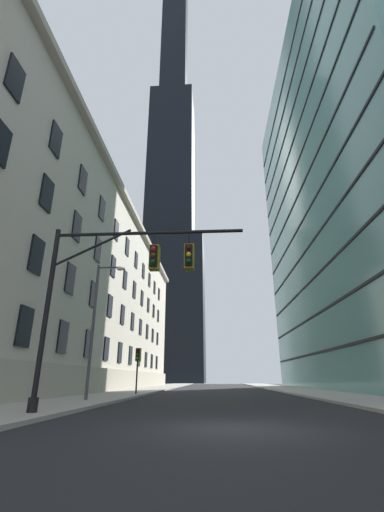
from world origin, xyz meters
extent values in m
cube|color=black|center=(0.00, 0.00, -0.05)|extent=(102.00, 160.00, 0.10)
cube|color=beige|center=(-17.60, 28.19, 11.28)|extent=(13.21, 68.38, 22.56)
cube|color=#B2A893|center=(-10.75, 28.19, 21.86)|extent=(0.70, 68.38, 0.60)
cube|color=#B2A893|center=(-10.85, 28.19, 1.10)|extent=(0.50, 68.38, 2.20)
cube|color=black|center=(-10.95, 8.00, 4.00)|extent=(0.14, 1.40, 2.20)
cube|color=black|center=(-10.95, 13.00, 4.00)|extent=(0.14, 1.40, 2.20)
cube|color=black|center=(-10.95, 18.00, 4.00)|extent=(0.14, 1.40, 2.20)
cube|color=black|center=(-10.95, 23.00, 4.00)|extent=(0.14, 1.40, 2.20)
cube|color=black|center=(-10.95, 28.00, 4.00)|extent=(0.14, 1.40, 2.20)
cube|color=black|center=(-10.95, 33.00, 4.00)|extent=(0.14, 1.40, 2.20)
cube|color=black|center=(-10.95, 38.00, 4.00)|extent=(0.14, 1.40, 2.20)
cube|color=black|center=(-10.95, 43.00, 4.00)|extent=(0.14, 1.40, 2.20)
cube|color=black|center=(-10.95, 48.00, 4.00)|extent=(0.14, 1.40, 2.20)
cube|color=black|center=(-10.95, 53.00, 4.00)|extent=(0.14, 1.40, 2.20)
cube|color=black|center=(-10.95, 8.00, 8.20)|extent=(0.14, 1.40, 2.20)
cube|color=black|center=(-10.95, 13.00, 8.20)|extent=(0.14, 1.40, 2.20)
cube|color=black|center=(-10.95, 18.00, 8.20)|extent=(0.14, 1.40, 2.20)
cube|color=black|center=(-10.95, 23.00, 8.20)|extent=(0.14, 1.40, 2.20)
cube|color=black|center=(-10.95, 28.00, 8.20)|extent=(0.14, 1.40, 2.20)
cube|color=black|center=(-10.95, 33.00, 8.20)|extent=(0.14, 1.40, 2.20)
cube|color=black|center=(-10.95, 38.00, 8.20)|extent=(0.14, 1.40, 2.20)
cube|color=black|center=(-10.95, 43.00, 8.20)|extent=(0.14, 1.40, 2.20)
cube|color=black|center=(-10.95, 48.00, 8.20)|extent=(0.14, 1.40, 2.20)
cube|color=black|center=(-10.95, 53.00, 8.20)|extent=(0.14, 1.40, 2.20)
cube|color=black|center=(-10.95, 3.00, 12.40)|extent=(0.14, 1.40, 2.20)
cube|color=black|center=(-10.95, 8.00, 12.40)|extent=(0.14, 1.40, 2.20)
cube|color=black|center=(-10.95, 13.00, 12.40)|extent=(0.14, 1.40, 2.20)
cube|color=black|center=(-10.95, 18.00, 12.40)|extent=(0.14, 1.40, 2.20)
cube|color=black|center=(-10.95, 23.00, 12.40)|extent=(0.14, 1.40, 2.20)
cube|color=black|center=(-10.95, 28.00, 12.40)|extent=(0.14, 1.40, 2.20)
cube|color=black|center=(-10.95, 33.00, 12.40)|extent=(0.14, 1.40, 2.20)
cube|color=black|center=(-10.95, 38.00, 12.40)|extent=(0.14, 1.40, 2.20)
cube|color=black|center=(-10.95, 43.00, 12.40)|extent=(0.14, 1.40, 2.20)
cube|color=black|center=(-10.95, 48.00, 12.40)|extent=(0.14, 1.40, 2.20)
cube|color=black|center=(-10.95, 53.00, 12.40)|extent=(0.14, 1.40, 2.20)
cube|color=black|center=(-10.95, 3.00, 16.60)|extent=(0.14, 1.40, 2.20)
cube|color=black|center=(-10.95, 8.00, 16.60)|extent=(0.14, 1.40, 2.20)
cube|color=black|center=(-10.95, 13.00, 16.60)|extent=(0.14, 1.40, 2.20)
cube|color=black|center=(-10.95, 18.00, 16.60)|extent=(0.14, 1.40, 2.20)
cube|color=black|center=(-10.95, 23.00, 16.60)|extent=(0.14, 1.40, 2.20)
cube|color=black|center=(-10.95, 28.00, 16.60)|extent=(0.14, 1.40, 2.20)
cube|color=black|center=(-10.95, 33.00, 16.60)|extent=(0.14, 1.40, 2.20)
cube|color=black|center=(-10.95, 38.00, 16.60)|extent=(0.14, 1.40, 2.20)
cube|color=black|center=(-10.95, 43.00, 16.60)|extent=(0.14, 1.40, 2.20)
cube|color=black|center=(-10.95, 48.00, 16.60)|extent=(0.14, 1.40, 2.20)
cube|color=black|center=(-10.95, 53.00, 16.60)|extent=(0.14, 1.40, 2.20)
cube|color=black|center=(-15.18, 98.22, 22.20)|extent=(23.40, 23.40, 44.41)
cube|color=black|center=(-15.18, 98.22, 76.70)|extent=(16.38, 16.38, 64.59)
cube|color=black|center=(-15.18, 98.22, 149.37)|extent=(10.53, 10.53, 80.74)
cube|color=slate|center=(18.05, 29.54, 24.71)|extent=(14.11, 46.31, 49.43)
cube|color=black|center=(10.96, 29.54, 4.00)|extent=(0.12, 45.31, 0.24)
cube|color=black|center=(10.96, 29.54, 8.00)|extent=(0.12, 45.31, 0.24)
cube|color=black|center=(10.96, 29.54, 12.00)|extent=(0.12, 45.31, 0.24)
cube|color=black|center=(10.96, 29.54, 16.00)|extent=(0.12, 45.31, 0.24)
cube|color=black|center=(10.96, 29.54, 20.00)|extent=(0.12, 45.31, 0.24)
cube|color=black|center=(10.96, 29.54, 24.00)|extent=(0.12, 45.31, 0.24)
cube|color=black|center=(10.96, 29.54, 28.00)|extent=(0.12, 45.31, 0.24)
cube|color=black|center=(10.96, 29.54, 32.00)|extent=(0.12, 45.31, 0.24)
cube|color=black|center=(10.96, 29.54, 36.00)|extent=(0.12, 45.31, 0.24)
cube|color=black|center=(10.96, 29.54, 40.00)|extent=(0.12, 45.31, 0.24)
cube|color=black|center=(10.96, 29.54, 44.00)|extent=(0.12, 45.31, 0.24)
cylinder|color=black|center=(-6.99, 2.47, 3.69)|extent=(0.20, 0.20, 7.09)
cylinder|color=black|center=(-6.99, 2.47, 0.40)|extent=(0.36, 0.36, 0.50)
cylinder|color=black|center=(-3.10, 2.47, 6.99)|extent=(7.78, 0.14, 0.14)
cylinder|color=black|center=(-5.43, 2.47, 6.39)|extent=(3.20, 0.10, 1.61)
cylinder|color=black|center=(-2.84, 2.47, 6.69)|extent=(0.04, 0.04, 0.60)
cube|color=black|center=(-2.84, 2.47, 5.94)|extent=(0.30, 0.30, 0.90)
cube|color=olive|center=(-2.84, 2.64, 5.94)|extent=(0.40, 0.40, 1.04)
sphere|color=red|center=(-2.84, 2.31, 6.22)|extent=(0.20, 0.20, 0.20)
sphere|color=#4B3A08|center=(-2.84, 2.31, 5.94)|extent=(0.20, 0.20, 0.20)
sphere|color=#083D10|center=(-2.84, 2.31, 5.66)|extent=(0.20, 0.20, 0.20)
cylinder|color=black|center=(-1.41, 2.47, 6.69)|extent=(0.04, 0.04, 0.60)
cube|color=black|center=(-1.41, 2.47, 5.94)|extent=(0.30, 0.30, 0.90)
cube|color=olive|center=(-1.41, 2.64, 5.94)|extent=(0.40, 0.40, 1.04)
sphere|color=#450808|center=(-1.41, 2.31, 6.22)|extent=(0.20, 0.20, 0.20)
sphere|color=yellow|center=(-1.41, 2.31, 5.94)|extent=(0.20, 0.20, 0.20)
sphere|color=#083D10|center=(-1.41, 2.31, 5.66)|extent=(0.20, 0.20, 0.20)
cylinder|color=black|center=(-6.71, 18.00, 1.88)|extent=(0.12, 0.12, 3.47)
cube|color=black|center=(-6.71, 18.00, 3.12)|extent=(0.30, 0.30, 0.90)
cube|color=olive|center=(-6.71, 18.17, 3.12)|extent=(0.40, 0.40, 1.04)
sphere|color=#450808|center=(-6.71, 17.84, 3.40)|extent=(0.20, 0.20, 0.20)
sphere|color=#4B3A08|center=(-6.71, 17.84, 3.12)|extent=(0.20, 0.20, 0.20)
sphere|color=green|center=(-6.71, 17.84, 2.84)|extent=(0.20, 0.20, 0.20)
cylinder|color=#47474C|center=(-7.86, 10.15, 4.18)|extent=(0.18, 0.18, 8.05)
cylinder|color=#47474C|center=(-7.13, 10.15, 8.05)|extent=(1.46, 0.10, 0.10)
ellipsoid|color=#EFE5C6|center=(-6.40, 10.15, 7.95)|extent=(0.56, 0.32, 0.24)
camera|label=1|loc=(-0.46, -10.29, 1.29)|focal=23.73mm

